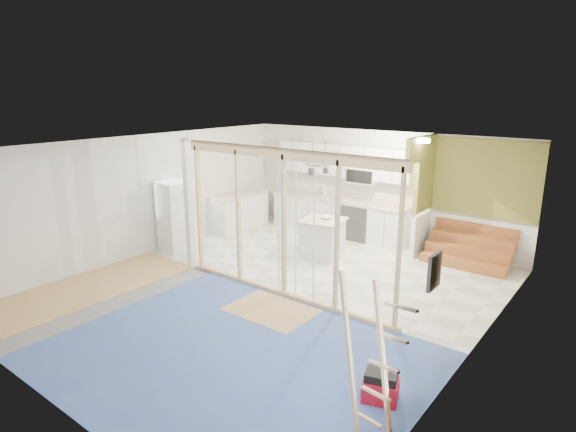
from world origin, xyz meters
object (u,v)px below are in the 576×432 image
Objects in this scene: fridge at (177,217)px; island at (322,239)px; ladder at (371,363)px; toolbox at (381,388)px.

fridge reaches higher than island.
ladder is (3.48, -4.37, 0.47)m from island.
fridge is at bearing -160.33° from island.
ladder is at bearing -62.55° from island.
toolbox is at bearing -10.42° from fridge.
toolbox is (3.29, -3.72, -0.24)m from island.
fridge is 1.56× the size of island.
island is at bearing 39.31° from fridge.
ladder is (0.18, -0.65, 0.71)m from toolbox.
island reaches higher than toolbox.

